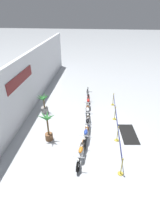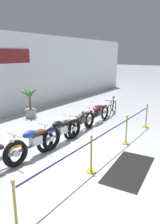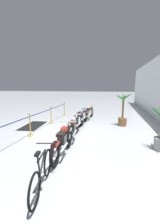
# 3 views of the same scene
# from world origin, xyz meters

# --- Properties ---
(ground_plane) EXTENTS (120.00, 120.00, 0.00)m
(ground_plane) POSITION_xyz_m (0.00, 0.00, 0.00)
(ground_plane) COLOR #B2B7BC
(motorcycle_orange_0) EXTENTS (2.35, 0.62, 0.93)m
(motorcycle_orange_0) POSITION_xyz_m (-2.75, 0.61, 0.46)
(motorcycle_orange_0) COLOR black
(motorcycle_orange_0) RESTS_ON ground
(motorcycle_blue_1) EXTENTS (2.21, 0.62, 0.97)m
(motorcycle_blue_1) POSITION_xyz_m (-1.31, 0.46, 0.48)
(motorcycle_blue_1) COLOR black
(motorcycle_blue_1) RESTS_ON ground
(motorcycle_black_2) EXTENTS (2.28, 0.62, 0.95)m
(motorcycle_black_2) POSITION_xyz_m (-0.08, 0.45, 0.46)
(motorcycle_black_2) COLOR black
(motorcycle_black_2) RESTS_ON ground
(motorcycle_silver_3) EXTENTS (2.38, 0.62, 0.95)m
(motorcycle_silver_3) POSITION_xyz_m (1.31, 0.56, 0.47)
(motorcycle_silver_3) COLOR black
(motorcycle_silver_3) RESTS_ON ground
(motorcycle_red_4) EXTENTS (2.29, 0.62, 0.94)m
(motorcycle_red_4) POSITION_xyz_m (2.74, 0.61, 0.47)
(motorcycle_red_4) COLOR black
(motorcycle_red_4) RESTS_ON ground
(bicycle) EXTENTS (1.66, 0.51, 0.94)m
(bicycle) POSITION_xyz_m (4.45, 0.72, 0.36)
(bicycle) COLOR black
(bicycle) RESTS_ON ground
(potted_palm_left_of_row) EXTENTS (0.98, 1.03, 1.93)m
(potted_palm_left_of_row) POSITION_xyz_m (-1.40, 2.74, 0.90)
(potted_palm_left_of_row) COLOR brown
(potted_palm_left_of_row) RESTS_ON ground
(stanchion_far_left) EXTENTS (7.16, 0.28, 1.05)m
(stanchion_far_left) POSITION_xyz_m (-1.30, -1.41, 0.69)
(stanchion_far_left) COLOR gold
(stanchion_far_left) RESTS_ON ground
(stanchion_mid_left) EXTENTS (0.28, 0.28, 1.05)m
(stanchion_mid_left) POSITION_xyz_m (-1.05, -1.41, 0.36)
(stanchion_mid_left) COLOR gold
(stanchion_mid_left) RESTS_ON ground
(stanchion_mid_right) EXTENTS (0.28, 0.28, 1.05)m
(stanchion_mid_right) POSITION_xyz_m (1.30, -1.41, 0.36)
(stanchion_mid_right) COLOR gold
(stanchion_mid_right) RESTS_ON ground
(floor_banner) EXTENTS (2.19, 1.19, 0.01)m
(floor_banner) POSITION_xyz_m (-0.34, -2.21, 0.00)
(floor_banner) COLOR black
(floor_banner) RESTS_ON ground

